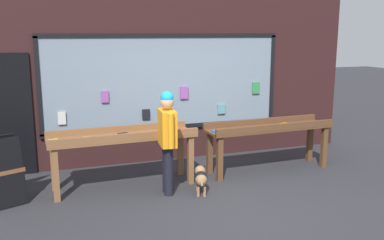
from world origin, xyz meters
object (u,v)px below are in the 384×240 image
(small_dog, at_px, (201,177))
(display_table_left, at_px, (123,142))
(display_table_right, at_px, (269,132))
(person_browsing, at_px, (167,136))
(sandwich_board_sign, at_px, (1,170))

(small_dog, bearing_deg, display_table_left, 76.07)
(display_table_right, relative_size, small_dog, 3.84)
(person_browsing, bearing_deg, sandwich_board_sign, 83.80)
(display_table_left, xyz_separation_m, sandwich_board_sign, (-1.78, -0.04, -0.26))
(display_table_left, distance_m, sandwich_board_sign, 1.80)
(display_table_right, distance_m, person_browsing, 2.08)
(display_table_right, bearing_deg, display_table_left, 179.94)
(display_table_left, distance_m, display_table_right, 2.59)
(small_dog, xyz_separation_m, sandwich_board_sign, (-2.85, 0.60, 0.25))
(sandwich_board_sign, bearing_deg, small_dog, -34.58)
(person_browsing, bearing_deg, display_table_right, -71.26)
(display_table_left, xyz_separation_m, display_table_right, (2.59, -0.00, -0.04))
(display_table_left, distance_m, small_dog, 1.34)
(display_table_right, xyz_separation_m, person_browsing, (-2.01, -0.50, 0.20))
(display_table_left, bearing_deg, sandwich_board_sign, -178.61)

